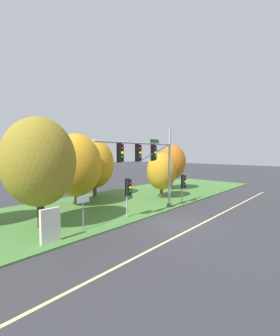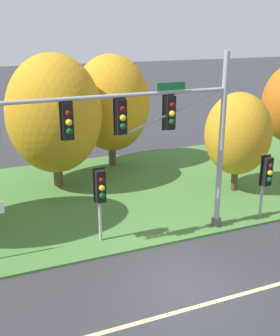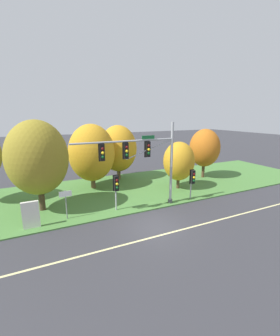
{
  "view_description": "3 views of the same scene",
  "coord_description": "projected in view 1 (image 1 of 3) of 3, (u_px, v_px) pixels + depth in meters",
  "views": [
    {
      "loc": [
        -13.6,
        -8.34,
        5.05
      ],
      "look_at": [
        0.59,
        4.36,
        3.72
      ],
      "focal_mm": 24.0,
      "sensor_mm": 36.0,
      "label": 1
    },
    {
      "loc": [
        -5.8,
        -10.35,
        8.04
      ],
      "look_at": [
        -0.26,
        3.12,
        3.05
      ],
      "focal_mm": 45.0,
      "sensor_mm": 36.0,
      "label": 2
    },
    {
      "loc": [
        -7.29,
        -12.58,
        7.71
      ],
      "look_at": [
        0.93,
        4.6,
        3.15
      ],
      "focal_mm": 24.0,
      "sensor_mm": 36.0,
      "label": 3
    }
  ],
  "objects": [
    {
      "name": "ground_plane",
      "position": [
        180.0,
        223.0,
        16.01
      ],
      "size": [
        160.0,
        160.0,
        0.0
      ],
      "primitive_type": "plane",
      "color": "#333338"
    },
    {
      "name": "lane_stripe",
      "position": [
        195.0,
        227.0,
        15.21
      ],
      "size": [
        36.0,
        0.16,
        0.01
      ],
      "primitive_type": "cube",
      "color": "beige",
      "rests_on": "ground"
    },
    {
      "name": "grass_verge",
      "position": [
        106.0,
        205.0,
        21.49
      ],
      "size": [
        48.0,
        11.5,
        0.1
      ],
      "primitive_type": "cube",
      "color": "#477A38",
      "rests_on": "ground"
    },
    {
      "name": "traffic_signal_mast",
      "position": [
        151.0,
        159.0,
        18.16
      ],
      "size": [
        8.48,
        0.49,
        7.03
      ],
      "color": "#9EA0A5",
      "rests_on": "grass_verge"
    },
    {
      "name": "pedestrian_signal_near_kerb",
      "position": [
        184.0,
        183.0,
        21.87
      ],
      "size": [
        0.46,
        0.55,
        2.78
      ],
      "color": "#9EA0A5",
      "rests_on": "grass_verge"
    },
    {
      "name": "pedestrian_signal_further_along",
      "position": [
        128.0,
        190.0,
        16.94
      ],
      "size": [
        0.46,
        0.55,
        2.98
      ],
      "color": "#9EA0A5",
      "rests_on": "grass_verge"
    },
    {
      "name": "route_sign_post",
      "position": [
        83.0,
        207.0,
        14.27
      ],
      "size": [
        0.89,
        0.08,
        2.23
      ],
      "color": "slate",
      "rests_on": "grass_verge"
    },
    {
      "name": "tree_left_of_mast",
      "position": [
        39.0,
        162.0,
        14.61
      ],
      "size": [
        4.68,
        4.68,
        7.26
      ],
      "color": "#423021",
      "rests_on": "grass_verge"
    },
    {
      "name": "tree_behind_signpost",
      "position": [
        76.0,
        165.0,
        21.04
      ],
      "size": [
        4.72,
        4.72,
        6.71
      ],
      "color": "brown",
      "rests_on": "grass_verge"
    },
    {
      "name": "tree_mid_verge",
      "position": [
        94.0,
        164.0,
        25.23
      ],
      "size": [
        4.38,
        4.38,
        6.42
      ],
      "color": "brown",
      "rests_on": "grass_verge"
    },
    {
      "name": "tree_tall_centre",
      "position": [
        162.0,
        171.0,
        24.42
      ],
      "size": [
        3.22,
        3.22,
        4.93
      ],
      "color": "#4C3823",
      "rests_on": "grass_verge"
    },
    {
      "name": "tree_right_far",
      "position": [
        172.0,
        162.0,
        29.77
      ],
      "size": [
        3.65,
        3.65,
        5.95
      ],
      "color": "#4C3823",
      "rests_on": "grass_verge"
    },
    {
      "name": "info_kiosk",
      "position": [
        50.0,
        226.0,
        12.29
      ],
      "size": [
        1.1,
        0.24,
        1.9
      ],
      "color": "silver",
      "rests_on": "grass_verge"
    }
  ]
}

